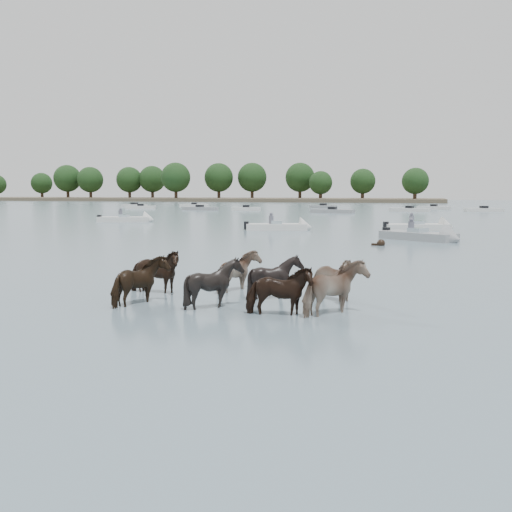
% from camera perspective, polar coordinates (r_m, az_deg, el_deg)
% --- Properties ---
extents(ground, '(400.00, 400.00, 0.00)m').
position_cam_1_polar(ground, '(11.83, -4.32, -7.13)').
color(ground, '#495E6A').
rests_on(ground, ground).
extents(shoreline, '(160.00, 30.00, 1.00)m').
position_cam_1_polar(shoreline, '(177.01, -7.51, 5.98)').
color(shoreline, '#4C4233').
rests_on(shoreline, ground).
extents(pony_herd, '(6.94, 3.95, 1.42)m').
position_cam_1_polar(pony_herd, '(13.83, -1.43, -2.84)').
color(pony_herd, black).
rests_on(pony_herd, ground).
extents(swimming_pony, '(0.72, 0.44, 0.44)m').
position_cam_1_polar(swimming_pony, '(29.50, 13.04, 1.29)').
color(swimming_pony, black).
rests_on(swimming_pony, ground).
extents(motorboat_a, '(5.23, 3.15, 1.92)m').
position_cam_1_polar(motorboat_a, '(40.66, 3.20, 3.10)').
color(motorboat_a, silver).
rests_on(motorboat_a, ground).
extents(motorboat_b, '(5.06, 3.94, 1.92)m').
position_cam_1_polar(motorboat_b, '(33.12, 17.88, 1.94)').
color(motorboat_b, gray).
rests_on(motorboat_b, ground).
extents(motorboat_c, '(5.42, 3.30, 1.92)m').
position_cam_1_polar(motorboat_c, '(42.34, 17.67, 2.93)').
color(motorboat_c, silver).
rests_on(motorboat_c, ground).
extents(motorboat_f, '(5.59, 2.93, 1.92)m').
position_cam_1_polar(motorboat_f, '(53.31, -13.02, 3.81)').
color(motorboat_f, silver).
rests_on(motorboat_f, ground).
extents(distant_flotilla, '(101.75, 25.86, 0.93)m').
position_cam_1_polar(distant_flotilla, '(85.96, 13.53, 4.89)').
color(distant_flotilla, silver).
rests_on(distant_flotilla, ground).
extents(treeline, '(150.16, 22.58, 12.34)m').
position_cam_1_polar(treeline, '(179.66, -7.86, 8.07)').
color(treeline, '#382619').
rests_on(treeline, ground).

